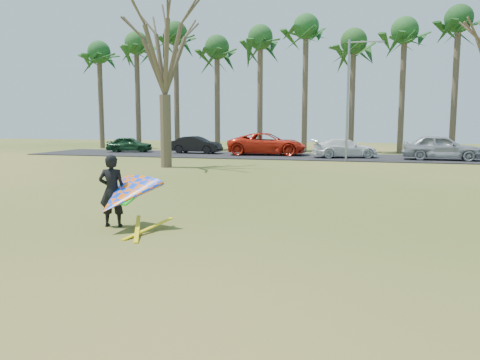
% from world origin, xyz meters
% --- Properties ---
extents(ground, '(100.00, 100.00, 0.00)m').
position_xyz_m(ground, '(0.00, 0.00, 0.00)').
color(ground, '#274D10').
rests_on(ground, ground).
extents(parking_strip, '(46.00, 7.00, 0.06)m').
position_xyz_m(parking_strip, '(0.00, 25.00, 0.03)').
color(parking_strip, black).
rests_on(parking_strip, ground).
extents(palm_0, '(4.84, 4.84, 10.84)m').
position_xyz_m(palm_0, '(-22.00, 31.00, 9.17)').
color(palm_0, '#46362A').
rests_on(palm_0, ground).
extents(palm_1, '(4.84, 4.84, 11.54)m').
position_xyz_m(palm_1, '(-18.00, 31.00, 9.85)').
color(palm_1, '#49392C').
rests_on(palm_1, ground).
extents(palm_2, '(4.84, 4.84, 12.24)m').
position_xyz_m(palm_2, '(-14.00, 31.00, 10.52)').
color(palm_2, '#48392B').
rests_on(palm_2, ground).
extents(palm_3, '(4.84, 4.84, 10.84)m').
position_xyz_m(palm_3, '(-10.00, 31.00, 9.17)').
color(palm_3, '#4D3E2E').
rests_on(palm_3, ground).
extents(palm_4, '(4.84, 4.84, 11.54)m').
position_xyz_m(palm_4, '(-6.00, 31.00, 9.85)').
color(palm_4, '#4C3B2D').
rests_on(palm_4, ground).
extents(palm_5, '(4.84, 4.84, 12.24)m').
position_xyz_m(palm_5, '(-2.00, 31.00, 10.52)').
color(palm_5, brown).
rests_on(palm_5, ground).
extents(palm_6, '(4.84, 4.84, 10.84)m').
position_xyz_m(palm_6, '(2.00, 31.00, 9.17)').
color(palm_6, '#493B2C').
rests_on(palm_6, ground).
extents(palm_7, '(4.84, 4.84, 11.54)m').
position_xyz_m(palm_7, '(6.00, 31.00, 9.85)').
color(palm_7, '#4A392C').
rests_on(palm_7, ground).
extents(palm_8, '(4.84, 4.84, 12.24)m').
position_xyz_m(palm_8, '(10.00, 31.00, 10.52)').
color(palm_8, brown).
rests_on(palm_8, ground).
extents(bare_tree_left, '(6.60, 6.60, 9.70)m').
position_xyz_m(bare_tree_left, '(-8.00, 15.00, 6.92)').
color(bare_tree_left, '#493C2C').
rests_on(bare_tree_left, ground).
extents(streetlight, '(2.28, 0.18, 8.00)m').
position_xyz_m(streetlight, '(2.16, 22.00, 4.46)').
color(streetlight, gray).
rests_on(streetlight, ground).
extents(car_0, '(4.06, 2.38, 1.30)m').
position_xyz_m(car_0, '(-16.24, 25.87, 0.71)').
color(car_0, '#17391F').
rests_on(car_0, parking_strip).
extents(car_1, '(4.27, 1.71, 1.38)m').
position_xyz_m(car_1, '(-10.16, 25.82, 0.75)').
color(car_1, black).
rests_on(car_1, parking_strip).
extents(car_2, '(6.40, 3.43, 1.71)m').
position_xyz_m(car_2, '(-4.18, 25.61, 0.91)').
color(car_2, red).
rests_on(car_2, parking_strip).
extents(car_3, '(5.00, 3.08, 1.35)m').
position_xyz_m(car_3, '(1.81, 24.40, 0.74)').
color(car_3, white).
rests_on(car_3, parking_strip).
extents(car_4, '(5.13, 2.28, 1.71)m').
position_xyz_m(car_4, '(8.21, 24.01, 0.92)').
color(car_4, '#93979F').
rests_on(car_4, parking_strip).
extents(kite_flyer, '(2.13, 2.39, 2.02)m').
position_xyz_m(kite_flyer, '(-2.55, 0.11, 0.86)').
color(kite_flyer, black).
rests_on(kite_flyer, ground).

